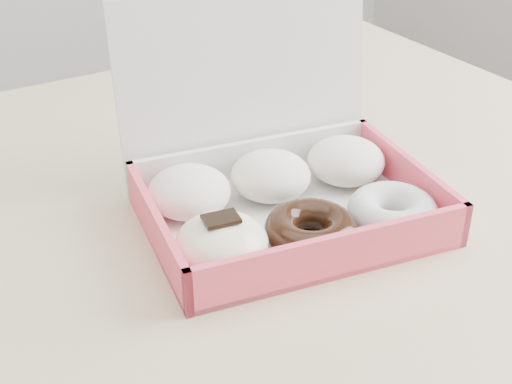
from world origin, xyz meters
TOP-DOWN VIEW (x-y plane):
  - table at (0.00, 0.00)m, footprint 1.20×0.80m
  - donut_box at (0.09, -0.10)m, footprint 0.33×0.29m

SIDE VIEW (x-z plane):
  - table at x=0.00m, z-range 0.30..1.05m
  - donut_box at x=0.09m, z-range 0.68..0.89m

